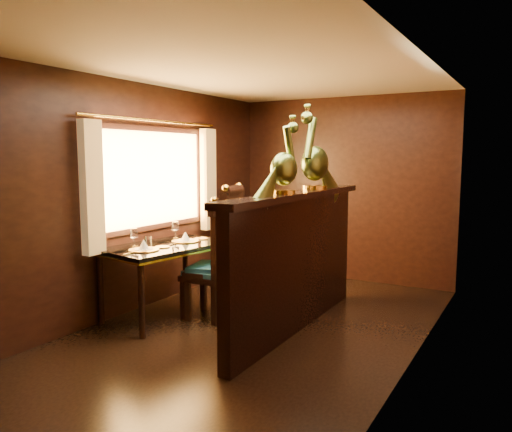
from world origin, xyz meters
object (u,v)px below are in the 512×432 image
object	(u,v)px
dining_table	(165,251)
chair_left	(218,255)
peacock_right	(315,148)
peacock_left	(284,154)
chair_right	(225,249)

from	to	relation	value
dining_table	chair_left	size ratio (longest dim) A/B	1.08
dining_table	chair_left	distance (m)	0.58
chair_left	peacock_right	distance (m)	1.49
dining_table	chair_left	bearing A→B (deg)	28.91
peacock_left	dining_table	bearing A→B (deg)	-178.64
peacock_left	peacock_right	size ratio (longest dim) A/B	0.85
dining_table	peacock_left	xyz separation A→B (m)	(1.38, 0.03, 1.02)
dining_table	chair_right	world-z (taller)	chair_right
chair_left	chair_right	bearing A→B (deg)	55.97
chair_right	peacock_left	xyz separation A→B (m)	(0.80, -0.23, 0.98)
dining_table	peacock_right	distance (m)	1.90
chair_left	peacock_left	bearing A→B (deg)	-13.38
chair_left	peacock_right	world-z (taller)	peacock_right
chair_left	peacock_right	size ratio (longest dim) A/B	1.54
peacock_left	chair_right	bearing A→B (deg)	163.72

